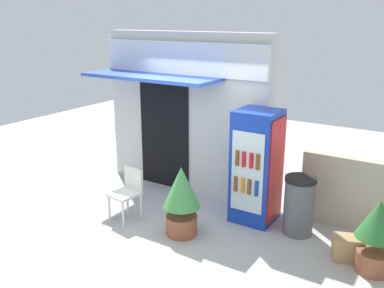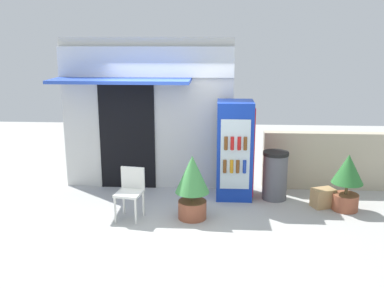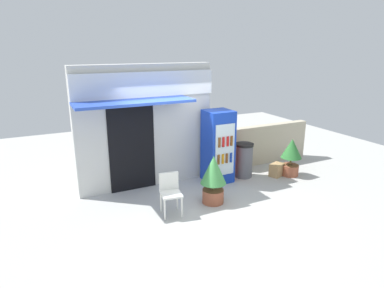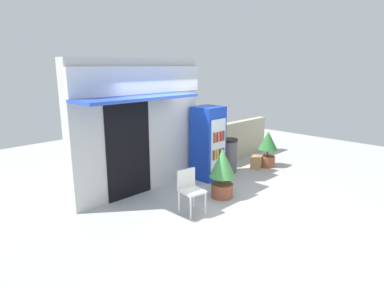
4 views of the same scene
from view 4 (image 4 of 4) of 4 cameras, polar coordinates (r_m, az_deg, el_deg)
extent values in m
plane|color=#B2B2AD|center=(7.15, 2.30, -9.81)|extent=(16.00, 16.00, 0.00)
cube|color=silver|center=(7.45, -9.21, 2.93)|extent=(3.35, 0.30, 2.96)
cube|color=white|center=(7.18, -8.60, 10.83)|extent=(3.35, 0.08, 0.57)
cube|color=blue|center=(6.66, -9.28, 7.88)|extent=(2.56, 0.83, 0.06)
cube|color=black|center=(7.18, -10.87, -0.90)|extent=(1.10, 0.03, 2.14)
cube|color=#1438B2|center=(8.29, 2.74, 0.18)|extent=(0.66, 0.65, 1.84)
cube|color=silver|center=(8.08, 4.53, -0.20)|extent=(0.53, 0.02, 1.29)
cube|color=red|center=(8.54, 4.25, 0.55)|extent=(0.02, 0.58, 1.65)
cylinder|color=brown|center=(7.99, 3.77, -1.94)|extent=(0.06, 0.06, 0.24)
cylinder|color=orange|center=(8.08, 4.34, -1.77)|extent=(0.06, 0.06, 0.24)
cylinder|color=brown|center=(8.16, 4.83, -1.63)|extent=(0.06, 0.06, 0.24)
cylinder|color=#1938A5|center=(8.25, 5.37, -1.47)|extent=(0.06, 0.06, 0.24)
cylinder|color=brown|center=(7.89, 3.88, 1.08)|extent=(0.06, 0.06, 0.24)
cylinder|color=red|center=(7.98, 4.40, 1.20)|extent=(0.06, 0.06, 0.24)
cylinder|color=red|center=(8.07, 4.96, 1.33)|extent=(0.06, 0.06, 0.24)
cylinder|color=brown|center=(8.15, 5.44, 1.45)|extent=(0.06, 0.06, 0.24)
cylinder|color=white|center=(6.28, -0.23, -11.02)|extent=(0.04, 0.04, 0.44)
cylinder|color=white|center=(6.48, 2.33, -10.24)|extent=(0.04, 0.04, 0.44)
cylinder|color=white|center=(6.57, -2.24, -9.90)|extent=(0.04, 0.04, 0.44)
cylinder|color=white|center=(6.76, 0.27, -9.20)|extent=(0.04, 0.04, 0.44)
cube|color=white|center=(6.43, 0.03, -8.13)|extent=(0.47, 0.50, 0.04)
cube|color=white|center=(6.51, -1.02, -5.92)|extent=(0.41, 0.11, 0.37)
cylinder|color=#995138|center=(7.33, 5.19, -7.95)|extent=(0.48, 0.48, 0.31)
cylinder|color=brown|center=(7.25, 5.23, -6.24)|extent=(0.05, 0.05, 0.16)
cone|color=#47994C|center=(7.13, 5.30, -3.27)|extent=(0.57, 0.57, 0.63)
cylinder|color=#995138|center=(9.70, 12.79, -2.90)|extent=(0.45, 0.45, 0.29)
cylinder|color=brown|center=(9.63, 12.87, -1.48)|extent=(0.05, 0.05, 0.21)
cone|color=#2D7533|center=(9.55, 12.98, 0.61)|extent=(0.54, 0.54, 0.51)
cylinder|color=#595960|center=(8.94, 6.30, -2.16)|extent=(0.45, 0.45, 0.85)
cylinder|color=black|center=(8.83, 6.38, 0.70)|extent=(0.48, 0.48, 0.06)
cube|color=#B7AD93|center=(10.24, 7.68, 0.66)|extent=(2.79, 0.23, 1.15)
cube|color=tan|center=(9.46, 11.05, -3.08)|extent=(0.45, 0.38, 0.34)
camera|label=1|loc=(8.65, 49.32, 11.50)|focal=39.63mm
camera|label=2|loc=(6.26, 68.59, 6.38)|focal=40.47mm
camera|label=3|loc=(2.59, 86.29, 12.85)|focal=31.09mm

